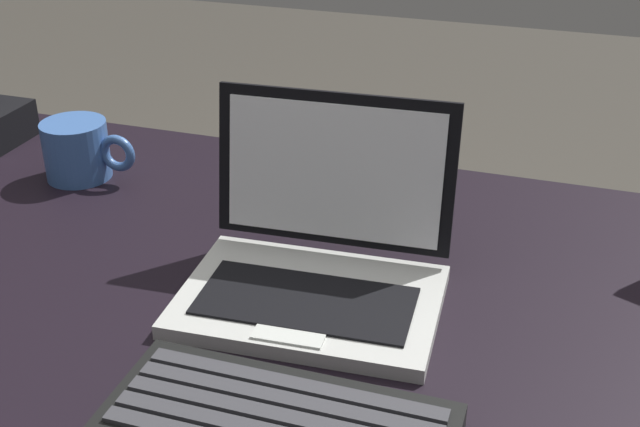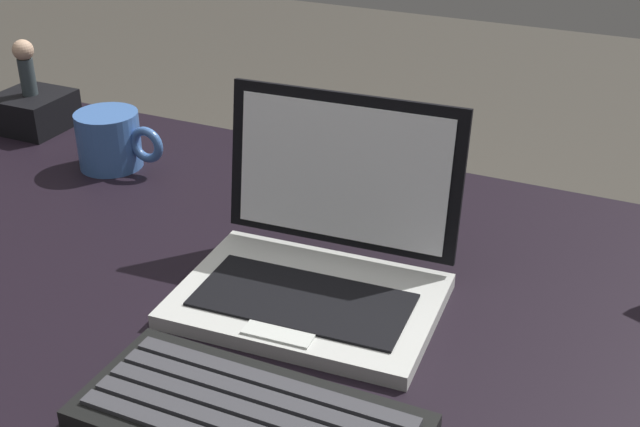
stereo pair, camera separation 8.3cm
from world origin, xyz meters
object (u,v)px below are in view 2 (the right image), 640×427
Objects in this scene: laptop_front at (318,260)px; external_keyboard at (250,424)px; figurine at (25,63)px; figurine_stand at (33,111)px; coffee_mug at (111,140)px.

external_keyboard is at bearing -79.55° from laptop_front.
laptop_front is 0.96× the size of external_keyboard.
external_keyboard is at bearing -35.79° from figurine.
external_keyboard is 2.80× the size of figurine_stand.
laptop_front is at bearing -23.33° from coffee_mug.
figurine_stand is at bearing 144.21° from external_keyboard.
figurine is at bearing -90.00° from figurine_stand.
external_keyboard is at bearing -41.92° from coffee_mug.
figurine is at bearing 161.57° from coffee_mug.
external_keyboard is 0.60m from coffee_mug.
laptop_front is 0.44m from coffee_mug.
coffee_mug reaches higher than external_keyboard.
laptop_front is 0.23m from external_keyboard.
coffee_mug is (-0.44, 0.40, 0.03)m from external_keyboard.
figurine_stand is (-0.65, 0.47, 0.01)m from external_keyboard.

